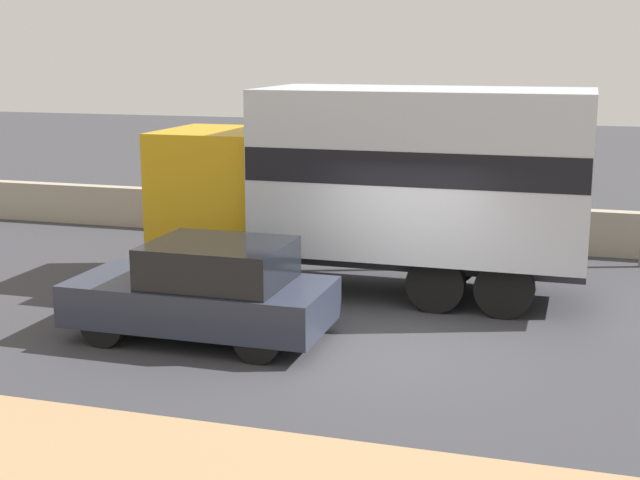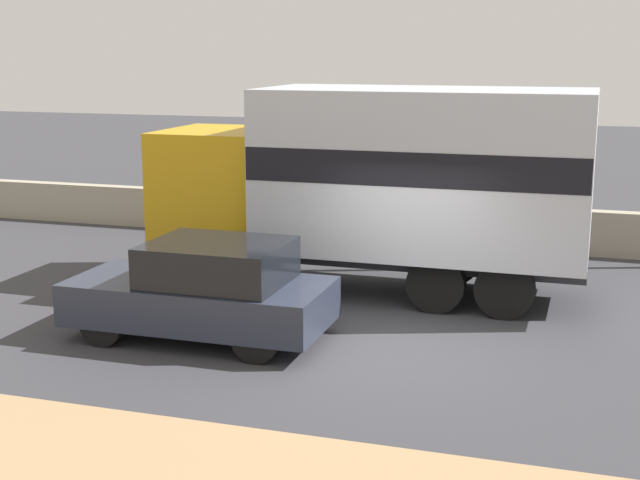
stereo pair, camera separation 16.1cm
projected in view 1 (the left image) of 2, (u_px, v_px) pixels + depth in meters
ground_plane at (384, 347)px, 12.84m from camera, size 80.00×80.00×0.00m
stone_wall_backdrop at (456, 225)px, 19.29m from camera, size 60.00×0.35×0.94m
box_truck at (385, 178)px, 15.34m from camera, size 7.51×2.62×3.56m
car_hatchback at (206, 291)px, 13.08m from camera, size 3.82×1.78×1.47m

